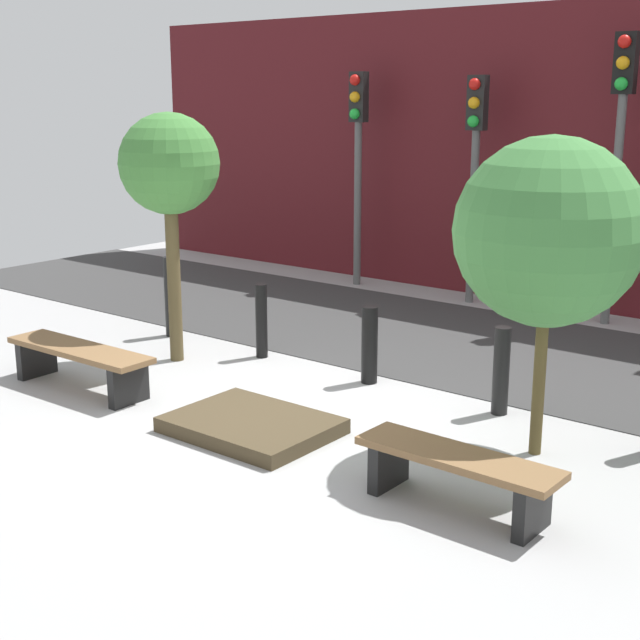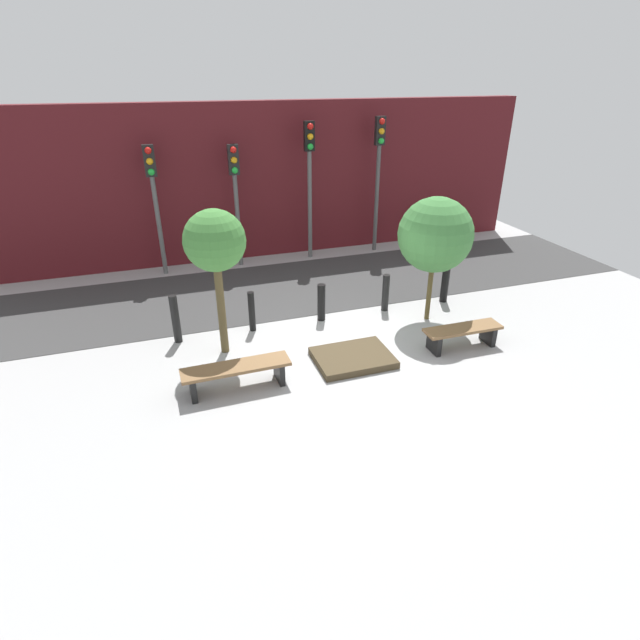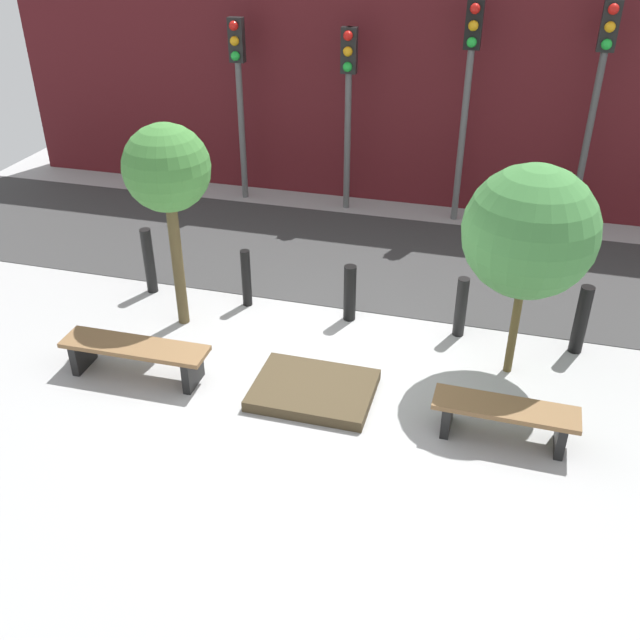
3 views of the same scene
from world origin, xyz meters
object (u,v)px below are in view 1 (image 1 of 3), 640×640
object	(u,v)px
bench_right	(457,470)
tree_behind_right_bench	(549,232)
bench_left	(80,359)
bollard_center	(370,345)
traffic_light_west	(358,139)
tree_behind_left_bench	(169,167)
traffic_light_mid_east	(620,127)
bollard_left	(261,321)
bollard_far_left	(171,297)
bollard_right	(501,371)
traffic_light_mid_west	(475,147)
planter_bed	(252,425)

from	to	relation	value
bench_right	tree_behind_right_bench	xyz separation A→B (m)	(-0.00, 1.39, 1.64)
bench_left	bollard_center	bearing A→B (deg)	41.57
bench_left	traffic_light_west	bearing A→B (deg)	97.14
tree_behind_left_bench	traffic_light_mid_east	world-z (taller)	traffic_light_mid_east
bollard_center	tree_behind_right_bench	bearing A→B (deg)	-17.32
bollard_left	traffic_light_west	distance (m)	4.83
bench_left	bollard_left	bearing A→B (deg)	70.27
bollard_far_left	bollard_center	size ratio (longest dim) A/B	1.22
tree_behind_right_bench	bollard_far_left	bearing A→B (deg)	172.52
bollard_right	bench_right	bearing A→B (deg)	-71.17
bollard_left	bollard_center	bearing A→B (deg)	0.00
bollard_far_left	bollard_left	xyz separation A→B (m)	(1.58, 0.00, -0.07)
traffic_light_west	tree_behind_left_bench	bearing A→B (deg)	-79.70
traffic_light_west	traffic_light_mid_east	xyz separation A→B (m)	(4.23, 0.00, 0.28)
bollard_right	traffic_light_mid_west	xyz separation A→B (m)	(-2.64, 4.13, 1.88)
bench_right	bollard_far_left	size ratio (longest dim) A/B	1.55
bollard_far_left	bollard_right	world-z (taller)	bollard_far_left
planter_bed	bollard_far_left	size ratio (longest dim) A/B	1.41
bollard_center	traffic_light_mid_west	size ratio (longest dim) A/B	0.26
bench_left	bollard_left	xyz separation A→B (m)	(0.72, 2.10, 0.11)
bollard_far_left	traffic_light_mid_west	xyz separation A→B (m)	(2.10, 4.13, 1.80)
tree_behind_left_bench	bollard_far_left	world-z (taller)	tree_behind_left_bench
bench_left	planter_bed	bearing A→B (deg)	4.08
bollard_far_left	tree_behind_left_bench	bearing A→B (deg)	-39.70
bench_left	tree_behind_left_bench	size ratio (longest dim) A/B	0.66
bench_left	bollard_left	distance (m)	2.22
planter_bed	tree_behind_right_bench	bearing A→B (deg)	27.32
tree_behind_left_bench	traffic_light_mid_west	xyz separation A→B (m)	(1.24, 4.84, 0.05)
bollard_left	bollard_far_left	bearing A→B (deg)	180.00
bench_right	tree_behind_right_bench	distance (m)	2.15
bollard_center	traffic_light_west	size ratio (longest dim) A/B	0.25
planter_bed	bollard_right	xyz separation A→B (m)	(1.58, 1.90, 0.37)
bollard_far_left	bollard_left	bearing A→B (deg)	0.00
bench_right	tree_behind_left_bench	distance (m)	5.18
bollard_right	traffic_light_west	world-z (taller)	traffic_light_west
planter_bed	traffic_light_mid_west	size ratio (longest dim) A/B	0.44
traffic_light_mid_east	bench_right	bearing A→B (deg)	-78.76
bench_right	tree_behind_right_bench	bearing A→B (deg)	90.90
bollard_far_left	traffic_light_mid_west	distance (m)	4.97
bench_left	bollard_right	bearing A→B (deg)	27.57
planter_bed	bollard_right	world-z (taller)	bollard_right
traffic_light_mid_west	tree_behind_right_bench	bearing A→B (deg)	-55.29
tree_behind_right_bench	bollard_far_left	distance (m)	5.69
bollard_left	traffic_light_west	world-z (taller)	traffic_light_west
bench_left	tree_behind_left_bench	distance (m)	2.38
planter_bed	traffic_light_west	world-z (taller)	traffic_light_west
bollard_left	bollard_right	xyz separation A→B (m)	(3.16, 0.00, -0.01)
planter_bed	bollard_center	world-z (taller)	bollard_center
traffic_light_mid_east	bollard_center	bearing A→B (deg)	-104.39
bollard_left	tree_behind_right_bench	bearing A→B (deg)	-10.47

